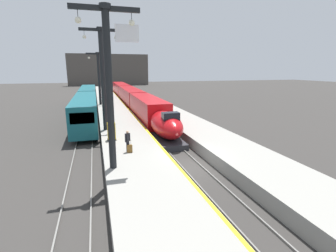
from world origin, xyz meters
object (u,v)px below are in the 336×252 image
(highspeed_train_main, at_px, (132,98))
(regional_train_adjacent, at_px, (87,101))
(passenger_near_edge, at_px, (128,139))
(ticket_machine_yellow, at_px, (112,132))
(rolling_suitcase, at_px, (130,149))
(station_column_near, at_px, (109,74))
(station_column_mid, at_px, (102,71))
(station_column_far, at_px, (99,74))

(highspeed_train_main, xyz_separation_m, regional_train_adjacent, (-8.10, -5.18, 0.17))
(passenger_near_edge, xyz_separation_m, ticket_machine_yellow, (-0.99, 3.60, -0.25))
(highspeed_train_main, bearing_deg, ticket_machine_yellow, -102.15)
(highspeed_train_main, distance_m, regional_train_adjacent, 9.62)
(highspeed_train_main, height_order, rolling_suitcase, highspeed_train_main)
(station_column_near, height_order, passenger_near_edge, station_column_near)
(regional_train_adjacent, relative_size, rolling_suitcase, 37.27)
(regional_train_adjacent, bearing_deg, station_column_mid, -82.30)
(station_column_mid, bearing_deg, regional_train_adjacent, 97.70)
(station_column_mid, bearing_deg, passenger_near_edge, -80.39)
(station_column_near, bearing_deg, station_column_mid, 90.28)
(highspeed_train_main, relative_size, regional_train_adjacent, 1.56)
(station_column_far, bearing_deg, station_column_near, -89.90)
(station_column_near, distance_m, station_column_far, 30.88)
(rolling_suitcase, height_order, ticket_machine_yellow, ticket_machine_yellow)
(regional_train_adjacent, xyz_separation_m, rolling_suitcase, (3.65, -24.42, -0.77))
(station_column_near, distance_m, station_column_mid, 10.88)
(station_column_near, distance_m, ticket_machine_yellow, 8.41)
(station_column_mid, relative_size, passenger_near_edge, 6.09)
(regional_train_adjacent, relative_size, station_column_mid, 3.56)
(station_column_far, height_order, rolling_suitcase, station_column_far)
(highspeed_train_main, bearing_deg, station_column_far, -166.18)
(regional_train_adjacent, height_order, station_column_far, station_column_far)
(station_column_mid, relative_size, rolling_suitcase, 10.48)
(highspeed_train_main, xyz_separation_m, station_column_far, (-5.90, -1.45, 4.61))
(regional_train_adjacent, bearing_deg, station_column_far, 59.45)
(station_column_far, relative_size, rolling_suitcase, 9.33)
(station_column_mid, xyz_separation_m, ticket_machine_yellow, (0.35, -4.33, -5.37))
(passenger_near_edge, bearing_deg, highspeed_train_main, 81.19)
(highspeed_train_main, relative_size, station_column_far, 6.23)
(station_column_mid, distance_m, station_column_far, 20.01)
(station_column_far, distance_m, rolling_suitcase, 28.67)
(passenger_near_edge, bearing_deg, ticket_machine_yellow, 105.43)
(station_column_mid, height_order, passenger_near_edge, station_column_mid)
(station_column_mid, relative_size, ticket_machine_yellow, 6.43)
(highspeed_train_main, relative_size, rolling_suitcase, 58.11)
(highspeed_train_main, height_order, regional_train_adjacent, regional_train_adjacent)
(station_column_far, bearing_deg, station_column_mid, -90.00)
(station_column_far, height_order, ticket_machine_yellow, station_column_far)
(station_column_far, bearing_deg, passenger_near_edge, -87.25)
(passenger_near_edge, bearing_deg, station_column_far, 92.75)
(rolling_suitcase, bearing_deg, station_column_mid, 100.08)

